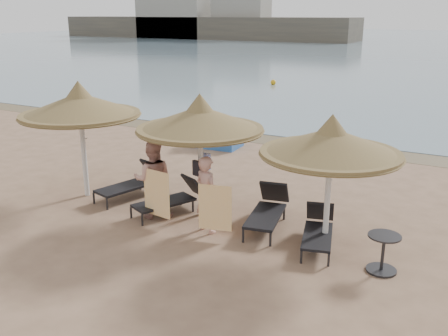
% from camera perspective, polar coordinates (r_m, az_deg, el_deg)
% --- Properties ---
extents(ground, '(160.00, 160.00, 0.00)m').
position_cam_1_polar(ground, '(11.53, -8.38, -7.44)').
color(ground, '#906D53').
rests_on(ground, ground).
extents(wet_sand_strip, '(200.00, 1.60, 0.01)m').
position_cam_1_polar(wet_sand_strip, '(19.43, 8.26, 2.89)').
color(wet_sand_strip, brown).
rests_on(wet_sand_strip, ground).
extents(far_shore, '(150.00, 54.80, 12.00)m').
position_cam_1_polar(far_shore, '(91.74, 8.54, 15.98)').
color(far_shore, brown).
rests_on(far_shore, ground).
extents(palapa_left, '(3.16, 3.16, 3.13)m').
position_cam_1_polar(palapa_left, '(13.58, -16.17, 6.90)').
color(palapa_left, silver).
rests_on(palapa_left, ground).
extents(palapa_center, '(3.04, 3.04, 3.02)m').
position_cam_1_polar(palapa_center, '(11.74, -2.76, 5.57)').
color(palapa_center, silver).
rests_on(palapa_center, ground).
extents(palapa_right, '(2.91, 2.91, 2.88)m').
position_cam_1_polar(palapa_right, '(10.25, 12.14, 2.85)').
color(palapa_right, silver).
rests_on(palapa_right, ground).
extents(lounger_far_left, '(1.17, 2.11, 0.90)m').
position_cam_1_polar(lounger_far_left, '(13.74, -10.24, -1.58)').
color(lounger_far_left, '#242326').
rests_on(lounger_far_left, ground).
extents(lounger_near_left, '(1.36, 1.99, 0.85)m').
position_cam_1_polar(lounger_near_left, '(12.52, -5.85, -3.39)').
color(lounger_near_left, '#242326').
rests_on(lounger_near_left, ground).
extents(lounger_near_right, '(1.03, 2.10, 0.90)m').
position_cam_1_polar(lounger_near_right, '(11.75, 5.07, -4.67)').
color(lounger_near_right, '#242326').
rests_on(lounger_near_right, ground).
extents(lounger_far_right, '(1.02, 1.87, 0.80)m').
position_cam_1_polar(lounger_far_right, '(10.97, 10.72, -6.83)').
color(lounger_far_right, '#242326').
rests_on(lounger_far_right, ground).
extents(side_table, '(0.63, 0.63, 0.76)m').
position_cam_1_polar(side_table, '(10.18, 17.69, -9.39)').
color(side_table, '#242326').
rests_on(side_table, ground).
extents(person_left, '(1.22, 1.09, 2.23)m').
position_cam_1_polar(person_left, '(12.05, -8.15, -0.61)').
color(person_left, tan).
rests_on(person_left, ground).
extents(person_right, '(1.11, 0.91, 2.07)m').
position_cam_1_polar(person_right, '(11.16, -1.99, -2.35)').
color(person_right, tan).
rests_on(person_right, ground).
extents(towel_left, '(0.80, 0.14, 1.12)m').
position_cam_1_polar(towel_left, '(11.70, -7.70, -2.91)').
color(towel_left, orange).
rests_on(towel_left, ground).
extents(towel_right, '(0.73, 0.20, 1.05)m').
position_cam_1_polar(towel_right, '(10.90, -1.04, -4.58)').
color(towel_right, orange).
rests_on(towel_right, ground).
extents(bag_patterned, '(0.33, 0.15, 0.41)m').
position_cam_1_polar(bag_patterned, '(12.16, -2.26, 0.79)').
color(bag_patterned, white).
rests_on(bag_patterned, ground).
extents(bag_dark, '(0.27, 0.16, 0.37)m').
position_cam_1_polar(bag_dark, '(11.90, -3.08, -0.05)').
color(bag_dark, black).
rests_on(bag_dark, ground).
extents(pedal_boat, '(1.95, 1.21, 0.88)m').
position_cam_1_polar(pedal_boat, '(18.67, -1.11, 3.49)').
color(pedal_boat, '#295BA7').
rests_on(pedal_boat, ground).
extents(buoy_left, '(0.38, 0.38, 0.38)m').
position_cam_1_polar(buoy_left, '(35.12, 5.65, 9.72)').
color(buoy_left, orange).
rests_on(buoy_left, ground).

